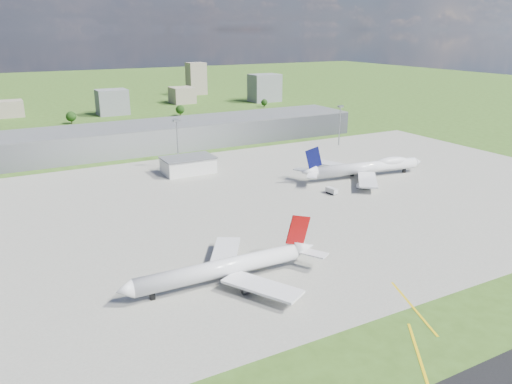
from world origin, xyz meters
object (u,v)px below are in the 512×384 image
tug_yellow (257,264)px  van_white_near (332,191)px  van_white_far (361,186)px  airliner_red_twin (227,268)px  airliner_blue_quad (367,168)px

tug_yellow → van_white_near: van_white_near is taller
tug_yellow → van_white_far: (82.92, 49.33, 0.27)m
airliner_red_twin → airliner_blue_quad: airliner_blue_quad is taller
airliner_red_twin → van_white_far: size_ratio=12.96×
van_white_far → van_white_near: bearing=162.5°
van_white_near → airliner_blue_quad: bearing=-74.7°
van_white_near → van_white_far: size_ratio=1.23×
airliner_blue_quad → airliner_red_twin: bearing=-140.8°
airliner_blue_quad → van_white_near: 35.15m
tug_yellow → van_white_far: bearing=0.2°
tug_yellow → airliner_red_twin: bearing=168.0°
airliner_red_twin → airliner_blue_quad: size_ratio=0.90×
tug_yellow → van_white_near: 81.57m
airliner_red_twin → van_white_near: (78.04, 53.00, -3.18)m
van_white_near → van_white_far: 17.52m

